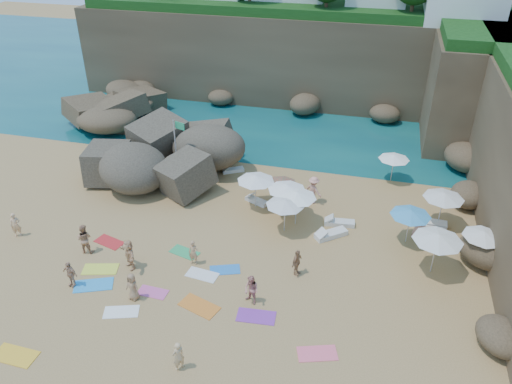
% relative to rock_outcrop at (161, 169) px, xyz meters
% --- Properties ---
extents(ground, '(120.00, 120.00, 0.00)m').
position_rel_rock_outcrop_xyz_m(ground, '(6.30, -7.55, 0.00)').
color(ground, tan).
rests_on(ground, ground).
extents(seawater, '(120.00, 120.00, 0.00)m').
position_rel_rock_outcrop_xyz_m(seawater, '(6.30, 22.45, 0.00)').
color(seawater, '#0C4751').
rests_on(seawater, ground).
extents(cliff_back, '(44.00, 8.00, 8.00)m').
position_rel_rock_outcrop_xyz_m(cliff_back, '(8.30, 17.45, 4.00)').
color(cliff_back, brown).
rests_on(cliff_back, ground).
extents(cliff_corner, '(10.00, 12.00, 8.00)m').
position_rel_rock_outcrop_xyz_m(cliff_corner, '(23.30, 12.45, 4.00)').
color(cliff_corner, brown).
rests_on(cliff_corner, ground).
extents(rock_promontory, '(12.00, 7.00, 2.00)m').
position_rel_rock_outcrop_xyz_m(rock_promontory, '(-4.70, 8.45, 0.00)').
color(rock_promontory, brown).
rests_on(rock_promontory, ground).
extents(marina_masts, '(3.10, 0.10, 6.00)m').
position_rel_rock_outcrop_xyz_m(marina_masts, '(-10.20, 22.45, 3.00)').
color(marina_masts, white).
rests_on(marina_masts, ground).
extents(rock_outcrop, '(9.37, 7.95, 3.23)m').
position_rel_rock_outcrop_xyz_m(rock_outcrop, '(0.00, 0.00, 0.00)').
color(rock_outcrop, brown).
rests_on(rock_outcrop, ground).
extents(flag_pole, '(0.85, 0.31, 4.45)m').
position_rel_rock_outcrop_xyz_m(flag_pole, '(1.95, -1.03, 2.84)').
color(flag_pole, silver).
rests_on(flag_pole, ground).
extents(parasol_0, '(2.35, 2.35, 2.23)m').
position_rel_rock_outcrop_xyz_m(parasol_0, '(7.89, -3.03, 2.04)').
color(parasol_0, silver).
rests_on(parasol_0, ground).
extents(parasol_1, '(2.34, 2.34, 2.21)m').
position_rel_rock_outcrop_xyz_m(parasol_1, '(9.97, -3.61, 2.03)').
color(parasol_1, silver).
rests_on(parasol_1, ground).
extents(parasol_2, '(2.10, 2.10, 1.99)m').
position_rel_rock_outcrop_xyz_m(parasol_2, '(16.14, 2.50, 1.82)').
color(parasol_2, silver).
rests_on(parasol_2, ground).
extents(parasol_3, '(2.38, 2.38, 2.25)m').
position_rel_rock_outcrop_xyz_m(parasol_3, '(19.02, -2.29, 2.06)').
color(parasol_3, silver).
rests_on(parasol_3, ground).
extents(parasol_6, '(1.96, 1.96, 1.86)m').
position_rel_rock_outcrop_xyz_m(parasol_6, '(9.40, -2.42, 1.70)').
color(parasol_6, silver).
rests_on(parasol_6, ground).
extents(parasol_7, '(2.36, 2.36, 2.23)m').
position_rel_rock_outcrop_xyz_m(parasol_7, '(10.70, -4.33, 2.05)').
color(parasol_7, silver).
rests_on(parasol_7, ground).
extents(parasol_8, '(2.57, 2.57, 2.43)m').
position_rel_rock_outcrop_xyz_m(parasol_8, '(18.43, -6.92, 2.23)').
color(parasol_8, silver).
rests_on(parasol_8, ground).
extents(parasol_9, '(2.26, 2.26, 2.14)m').
position_rel_rock_outcrop_xyz_m(parasol_9, '(10.19, -5.20, 1.96)').
color(parasol_9, silver).
rests_on(parasol_9, ground).
extents(parasol_10, '(2.28, 2.28, 2.15)m').
position_rel_rock_outcrop_xyz_m(parasol_10, '(17.15, -4.53, 1.98)').
color(parasol_10, silver).
rests_on(parasol_10, ground).
extents(parasol_11, '(2.17, 2.17, 2.05)m').
position_rel_rock_outcrop_xyz_m(parasol_11, '(20.85, -5.53, 1.89)').
color(parasol_11, silver).
rests_on(parasol_11, ground).
extents(lounger_0, '(1.59, 1.22, 0.24)m').
position_rel_rock_outcrop_xyz_m(lounger_0, '(5.17, 0.98, 0.12)').
color(lounger_0, silver).
rests_on(lounger_0, ground).
extents(lounger_1, '(1.66, 1.13, 0.25)m').
position_rel_rock_outcrop_xyz_m(lounger_1, '(7.84, -2.61, 0.12)').
color(lounger_1, silver).
rests_on(lounger_1, ground).
extents(lounger_2, '(1.76, 0.66, 0.27)m').
position_rel_rock_outcrop_xyz_m(lounger_2, '(18.53, -3.21, 0.14)').
color(lounger_2, silver).
rests_on(lounger_2, ground).
extents(lounger_3, '(1.85, 0.78, 0.28)m').
position_rel_rock_outcrop_xyz_m(lounger_3, '(13.29, -3.78, 0.14)').
color(lounger_3, silver).
rests_on(lounger_3, ground).
extents(lounger_4, '(2.05, 0.79, 0.31)m').
position_rel_rock_outcrop_xyz_m(lounger_4, '(18.52, -2.49, 0.16)').
color(lounger_4, white).
rests_on(lounger_4, ground).
extents(lounger_5, '(1.92, 1.74, 0.30)m').
position_rel_rock_outcrop_xyz_m(lounger_5, '(12.94, -5.10, 0.15)').
color(lounger_5, silver).
rests_on(lounger_5, ground).
extents(towel_0, '(2.16, 1.64, 0.03)m').
position_rel_rock_outcrop_xyz_m(towel_0, '(1.74, -12.34, 0.02)').
color(towel_0, '#2996DB').
rests_on(towel_0, ground).
extents(towel_1, '(1.53, 0.81, 0.03)m').
position_rel_rock_outcrop_xyz_m(towel_1, '(4.89, -12.07, 0.01)').
color(towel_1, '#D85497').
rests_on(towel_1, ground).
extents(towel_2, '(1.94, 1.00, 0.03)m').
position_rel_rock_outcrop_xyz_m(towel_2, '(0.79, -17.23, 0.02)').
color(towel_2, yellow).
rests_on(towel_2, ground).
extents(towel_4, '(2.01, 1.37, 0.03)m').
position_rel_rock_outcrop_xyz_m(towel_4, '(1.44, -11.12, 0.02)').
color(towel_4, '#DAE83D').
rests_on(towel_4, ground).
extents(towel_5, '(1.83, 1.30, 0.03)m').
position_rel_rock_outcrop_xyz_m(towel_5, '(4.01, -13.71, 0.01)').
color(towel_5, white).
rests_on(towel_5, ground).
extents(towel_6, '(1.90, 1.07, 0.03)m').
position_rel_rock_outcrop_xyz_m(towel_6, '(10.32, -12.38, 0.02)').
color(towel_6, purple).
rests_on(towel_6, ground).
extents(towel_7, '(1.88, 1.29, 0.03)m').
position_rel_rock_outcrop_xyz_m(towel_7, '(0.72, -8.84, 0.02)').
color(towel_7, red).
rests_on(towel_7, ground).
extents(towel_8, '(1.77, 1.30, 0.03)m').
position_rel_rock_outcrop_xyz_m(towel_8, '(7.87, -9.52, 0.01)').
color(towel_8, blue).
rests_on(towel_8, ground).
extents(towel_9, '(1.90, 1.35, 0.03)m').
position_rel_rock_outcrop_xyz_m(towel_9, '(13.45, -13.86, 0.02)').
color(towel_9, '#FF6378').
rests_on(towel_9, ground).
extents(towel_10, '(2.16, 1.53, 0.03)m').
position_rel_rock_outcrop_xyz_m(towel_10, '(7.48, -12.42, 0.02)').
color(towel_10, orange).
rests_on(towel_10, ground).
extents(towel_11, '(1.79, 1.22, 0.03)m').
position_rel_rock_outcrop_xyz_m(towel_11, '(5.24, -8.65, 0.01)').
color(towel_11, '#2C9D57').
rests_on(towel_11, ground).
extents(towel_13, '(1.75, 1.02, 0.03)m').
position_rel_rock_outcrop_xyz_m(towel_13, '(6.84, -10.20, 0.01)').
color(towel_13, white).
rests_on(towel_13, ground).
extents(person_stand_0, '(0.66, 0.60, 1.52)m').
position_rel_rock_outcrop_xyz_m(person_stand_0, '(-4.72, -9.59, 0.76)').
color(person_stand_0, '#E2AA76').
rests_on(person_stand_0, ground).
extents(person_stand_1, '(0.96, 0.80, 1.77)m').
position_rel_rock_outcrop_xyz_m(person_stand_1, '(-0.07, -9.92, 0.88)').
color(person_stand_1, tan).
rests_on(person_stand_1, ground).
extents(person_stand_2, '(1.28, 1.03, 1.85)m').
position_rel_rock_outcrop_xyz_m(person_stand_2, '(11.34, -1.69, 0.93)').
color(person_stand_2, '#EC9C86').
rests_on(person_stand_2, ground).
extents(person_stand_3, '(0.66, 0.98, 1.54)m').
position_rel_rock_outcrop_xyz_m(person_stand_3, '(11.59, -8.89, 0.77)').
color(person_stand_3, '#A57852').
rests_on(person_stand_3, ground).
extents(person_stand_4, '(0.99, 0.92, 1.80)m').
position_rel_rock_outcrop_xyz_m(person_stand_4, '(17.79, -3.84, 0.90)').
color(person_stand_4, tan).
rests_on(person_stand_4, ground).
extents(person_stand_5, '(1.39, 0.57, 1.45)m').
position_rel_rock_outcrop_xyz_m(person_stand_5, '(2.67, 0.69, 0.73)').
color(person_stand_5, '#B26A59').
rests_on(person_stand_5, ground).
extents(person_stand_6, '(0.60, 0.65, 1.50)m').
position_rel_rock_outcrop_xyz_m(person_stand_6, '(7.93, -16.07, 0.75)').
color(person_stand_6, tan).
rests_on(person_stand_6, ground).
extents(person_lie_1, '(1.11, 1.61, 0.36)m').
position_rel_rock_outcrop_xyz_m(person_lie_1, '(0.72, -12.62, 0.18)').
color(person_lie_1, tan).
rests_on(person_lie_1, ground).
extents(person_lie_2, '(1.09, 1.63, 0.40)m').
position_rel_rock_outcrop_xyz_m(person_lie_2, '(4.19, -12.69, 0.20)').
color(person_lie_2, '#99704C').
rests_on(person_lie_2, ground).
extents(person_lie_3, '(2.33, 2.34, 0.46)m').
position_rel_rock_outcrop_xyz_m(person_lie_3, '(2.96, -10.56, 0.23)').
color(person_lie_3, tan).
rests_on(person_lie_3, ground).
extents(person_lie_4, '(0.53, 1.43, 0.34)m').
position_rel_rock_outcrop_xyz_m(person_lie_4, '(6.11, -9.43, 0.17)').
color(person_lie_4, tan).
rests_on(person_lie_4, ground).
extents(person_lie_5, '(1.44, 1.76, 0.60)m').
position_rel_rock_outcrop_xyz_m(person_lie_5, '(9.87, -11.55, 0.30)').
color(person_lie_5, tan).
rests_on(person_lie_5, ground).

